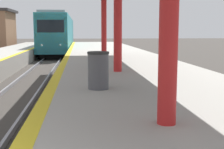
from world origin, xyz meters
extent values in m
cube|color=black|center=(0.00, 36.06, 0.28)|extent=(2.38, 20.86, 0.55)
cube|color=teal|center=(0.00, 36.06, 2.31)|extent=(2.81, 23.18, 3.52)
cube|color=gold|center=(0.00, 24.55, 2.31)|extent=(2.75, 0.16, 3.45)
cube|color=black|center=(0.00, 24.49, 2.93)|extent=(2.24, 0.06, 1.06)
cube|color=gray|center=(0.00, 36.06, 4.19)|extent=(2.38, 22.02, 0.24)
sphere|color=white|center=(-0.77, 24.49, 1.34)|extent=(0.18, 0.18, 0.18)
sphere|color=white|center=(0.77, 24.49, 1.34)|extent=(0.18, 0.18, 0.18)
cylinder|color=red|center=(3.82, 2.54, 2.83)|extent=(0.31, 0.31, 3.58)
cylinder|color=red|center=(3.82, 9.17, 2.83)|extent=(0.31, 0.31, 3.58)
cylinder|color=red|center=(3.82, 15.81, 2.83)|extent=(0.31, 0.31, 3.58)
cylinder|color=#4C4C51|center=(2.89, 5.73, 1.50)|extent=(0.54, 0.54, 0.91)
cylinder|color=#262626|center=(2.89, 5.73, 1.99)|extent=(0.57, 0.57, 0.06)
camera|label=1|loc=(2.43, -2.28, 2.55)|focal=50.00mm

